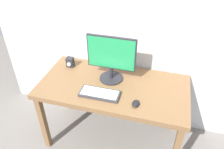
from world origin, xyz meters
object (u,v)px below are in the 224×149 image
Objects in this scene: keyboard_primary at (100,94)px; mouse at (136,103)px; monitor at (111,58)px; audio_controller at (70,62)px; desk at (113,91)px.

keyboard_primary is 3.91× the size of mouse.
monitor reaches higher than audio_controller.
mouse is at bearing -26.95° from audio_controller.
monitor reaches higher than keyboard_primary.
monitor is 5.03× the size of mouse.
keyboard_primary is at bearing 177.01° from mouse.
monitor is at bearing 116.22° from desk.
keyboard_primary is 0.58m from audio_controller.
desk is 0.35m from mouse.
desk is 0.34m from monitor.
monitor is at bearing -10.39° from audio_controller.
desk is 3.05× the size of monitor.
monitor is 0.52m from audio_controller.
audio_controller reaches higher than desk.
keyboard_primary is 3.46× the size of audio_controller.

